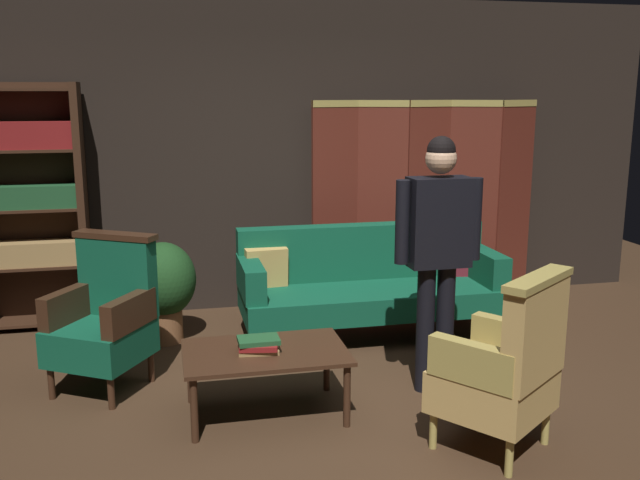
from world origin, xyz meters
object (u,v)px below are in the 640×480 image
object	(u,v)px
armchair_gilt_accent	(504,368)
velvet_couch	(368,280)
folding_screen	(427,201)
bookshelf	(29,202)
standing_figure	(438,241)
book_tan_leather	(259,349)
armchair_wing_left	(105,318)
book_green_cloth	(259,340)
coffee_table	(265,357)
potted_plant	(163,285)
book_red_leather	(259,345)

from	to	relation	value
armchair_gilt_accent	velvet_couch	bearing A→B (deg)	94.91
folding_screen	bookshelf	xyz separation A→B (m)	(-3.46, 0.06, 0.09)
standing_figure	book_tan_leather	size ratio (longest dim) A/B	7.01
armchair_gilt_accent	armchair_wing_left	size ratio (longest dim) A/B	1.00
velvet_couch	book_green_cloth	size ratio (longest dim) A/B	8.47
velvet_couch	book_green_cloth	xyz separation A→B (m)	(-1.09, -1.34, 0.04)
bookshelf	coffee_table	size ratio (longest dim) A/B	2.05
standing_figure	potted_plant	bearing A→B (deg)	142.74
coffee_table	folding_screen	bearing A→B (deg)	48.04
folding_screen	standing_figure	size ratio (longest dim) A/B	1.26
armchair_gilt_accent	book_green_cloth	size ratio (longest dim) A/B	4.16
coffee_table	armchair_wing_left	xyz separation A→B (m)	(-0.99, 0.65, 0.12)
armchair_wing_left	book_green_cloth	size ratio (longest dim) A/B	4.16
bookshelf	standing_figure	bearing A→B (deg)	-34.48
bookshelf	book_tan_leather	distance (m)	2.71
armchair_wing_left	standing_figure	xyz separation A→B (m)	(2.15, -0.52, 0.54)
book_tan_leather	potted_plant	bearing A→B (deg)	110.72
coffee_table	armchair_gilt_accent	bearing A→B (deg)	-30.81
book_red_leather	book_green_cloth	size ratio (longest dim) A/B	0.92
armchair_wing_left	potted_plant	size ratio (longest dim) A/B	1.28
velvet_couch	armchair_gilt_accent	bearing A→B (deg)	-85.09
velvet_couch	potted_plant	distance (m)	1.66
folding_screen	bookshelf	distance (m)	3.46
folding_screen	armchair_gilt_accent	xyz separation A→B (m)	(-0.58, -2.74, -0.50)
velvet_couch	book_red_leather	distance (m)	1.72
bookshelf	standing_figure	distance (m)	3.42
velvet_couch	book_red_leather	xyz separation A→B (m)	(-1.09, -1.34, 0.01)
coffee_table	book_tan_leather	xyz separation A→B (m)	(-0.04, -0.01, 0.06)
book_red_leather	folding_screen	bearing A→B (deg)	47.59
coffee_table	book_green_cloth	xyz separation A→B (m)	(-0.04, -0.01, 0.12)
coffee_table	armchair_wing_left	size ratio (longest dim) A/B	0.96
armchair_gilt_accent	book_tan_leather	size ratio (longest dim) A/B	4.28
bookshelf	book_green_cloth	world-z (taller)	bookshelf
velvet_couch	potted_plant	world-z (taller)	velvet_couch
coffee_table	potted_plant	size ratio (longest dim) A/B	1.23
folding_screen	book_green_cloth	size ratio (longest dim) A/B	8.58
armchair_wing_left	coffee_table	bearing A→B (deg)	-33.50
book_tan_leather	book_green_cloth	size ratio (longest dim) A/B	0.97
standing_figure	book_red_leather	world-z (taller)	standing_figure
potted_plant	book_tan_leather	world-z (taller)	potted_plant
potted_plant	book_tan_leather	bearing A→B (deg)	-69.28
armchair_gilt_accent	standing_figure	size ratio (longest dim) A/B	0.61
standing_figure	book_green_cloth	size ratio (longest dim) A/B	6.80
coffee_table	book_red_leather	distance (m)	0.10
book_green_cloth	book_tan_leather	bearing A→B (deg)	0.00
standing_figure	armchair_gilt_accent	bearing A→B (deg)	-85.96
armchair_gilt_accent	potted_plant	size ratio (longest dim) A/B	1.28
folding_screen	coffee_table	bearing A→B (deg)	-131.96
folding_screen	book_red_leather	size ratio (longest dim) A/B	9.34
velvet_couch	coffee_table	world-z (taller)	velvet_couch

